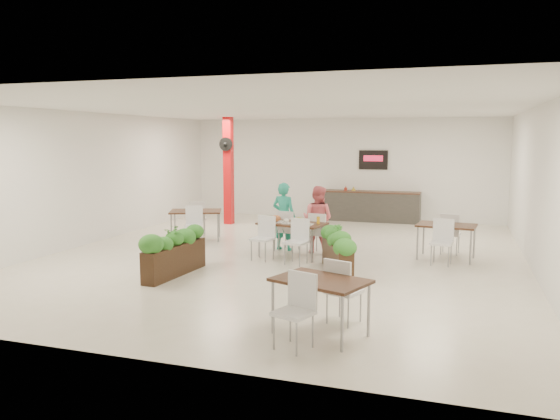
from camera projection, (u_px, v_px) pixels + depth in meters
The scene contains 12 objects.
ground at pixel (285, 255), 12.04m from camera, with size 12.00×12.00×0.00m, color beige.
room_shell at pixel (286, 164), 11.78m from camera, with size 10.10×12.10×3.22m.
red_column at pixel (228, 170), 16.33m from camera, with size 0.40×0.41×3.20m.
service_counter at pixel (371, 206), 17.00m from camera, with size 3.00×0.64×2.20m.
main_table at pixel (292, 228), 11.83m from camera, with size 1.52×1.82×0.92m.
diner_man at pixel (284, 216), 12.55m from camera, with size 0.57×0.37×1.57m, color teal.
diner_woman at pixel (318, 219), 12.31m from camera, with size 0.73×0.57×1.51m, color #F46C74.
planter_left at pixel (175, 249), 10.23m from camera, with size 0.50×1.85×0.97m.
planter_right at pixel (337, 248), 10.43m from camera, with size 0.96×1.68×0.93m.
side_table_a at pixel (196, 215), 13.85m from camera, with size 1.49×1.66×0.92m.
side_table_b at pixel (446, 230), 11.60m from camera, with size 1.28×1.66×0.92m.
side_table_c at pixel (321, 289), 7.08m from camera, with size 1.37×1.67×0.92m.
Camera 1 is at (3.57, -11.26, 2.55)m, focal length 35.00 mm.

